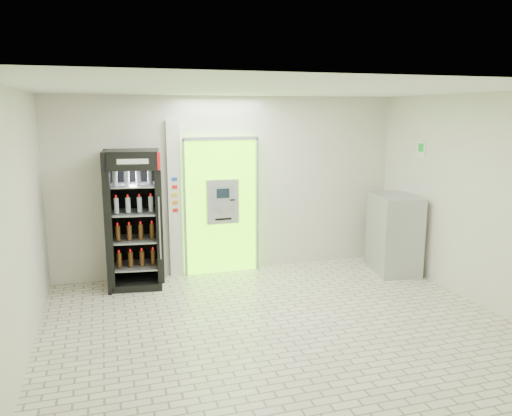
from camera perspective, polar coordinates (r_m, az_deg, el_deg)
name	(u,v)px	position (r m, az deg, el deg)	size (l,w,h in m)	color
ground	(279,325)	(6.69, 2.67, -13.20)	(6.00, 6.00, 0.00)	beige
room_shell	(281,185)	(6.17, 2.82, 2.60)	(6.00, 6.00, 6.00)	silver
atm_assembly	(221,205)	(8.51, -4.02, 0.33)	(1.30, 0.24, 2.33)	#6CFF06
pillar	(175,200)	(8.39, -9.28, 0.95)	(0.22, 0.11, 2.60)	silver
beverage_cooler	(134,222)	(8.07, -13.75, -1.52)	(0.90, 0.84, 2.16)	black
steel_cabinet	(394,233)	(8.94, 15.49, -2.81)	(0.86, 1.12, 1.34)	#A1A3A8
exit_sign	(421,149)	(8.78, 18.36, 6.38)	(0.02, 0.22, 0.26)	white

